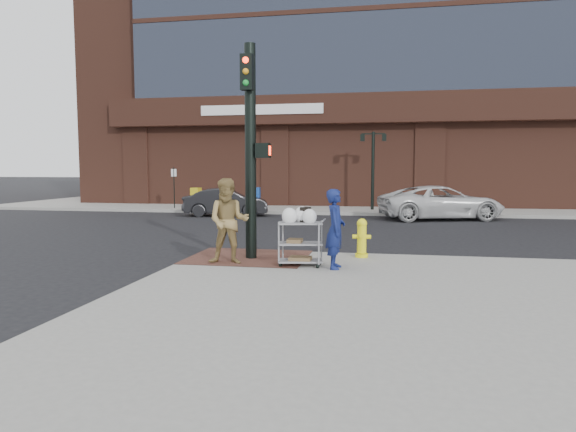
% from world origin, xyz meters
% --- Properties ---
extents(ground, '(220.00, 220.00, 0.00)m').
position_xyz_m(ground, '(0.00, 0.00, 0.00)').
color(ground, black).
rests_on(ground, ground).
extents(sidewalk_far, '(65.00, 36.00, 0.15)m').
position_xyz_m(sidewalk_far, '(12.50, 32.00, 0.07)').
color(sidewalk_far, gray).
rests_on(sidewalk_far, ground).
extents(brick_curb_ramp, '(2.80, 2.40, 0.01)m').
position_xyz_m(brick_curb_ramp, '(-0.60, 0.90, 0.16)').
color(brick_curb_ramp, brown).
rests_on(brick_curb_ramp, sidewalk_near).
extents(bank_building, '(42.00, 26.00, 28.00)m').
position_xyz_m(bank_building, '(5.00, 31.00, 14.15)').
color(bank_building, '#592F23').
rests_on(bank_building, sidewalk_far).
extents(lamp_post, '(1.32, 0.22, 4.00)m').
position_xyz_m(lamp_post, '(2.00, 16.00, 2.62)').
color(lamp_post, black).
rests_on(lamp_post, sidewalk_far).
extents(parking_sign, '(0.05, 0.05, 2.20)m').
position_xyz_m(parking_sign, '(-8.50, 15.00, 1.25)').
color(parking_sign, black).
rests_on(parking_sign, sidewalk_far).
extents(traffic_signal_pole, '(0.61, 0.51, 5.00)m').
position_xyz_m(traffic_signal_pole, '(-0.48, 0.77, 2.83)').
color(traffic_signal_pole, black).
rests_on(traffic_signal_pole, sidewalk_near).
extents(woman_blue, '(0.42, 0.63, 1.70)m').
position_xyz_m(woman_blue, '(1.59, -0.09, 1.00)').
color(woman_blue, navy).
rests_on(woman_blue, sidewalk_near).
extents(pedestrian_tan, '(1.03, 0.85, 1.92)m').
position_xyz_m(pedestrian_tan, '(-0.81, 0.02, 1.11)').
color(pedestrian_tan, olive).
rests_on(pedestrian_tan, sidewalk_near).
extents(sedan_dark, '(4.24, 2.24, 1.33)m').
position_xyz_m(sedan_dark, '(-4.88, 12.70, 0.66)').
color(sedan_dark, black).
rests_on(sedan_dark, ground).
extents(minivan_white, '(5.94, 3.98, 1.51)m').
position_xyz_m(minivan_white, '(5.10, 12.83, 0.76)').
color(minivan_white, silver).
rests_on(minivan_white, ground).
extents(utility_cart, '(1.02, 0.70, 1.30)m').
position_xyz_m(utility_cart, '(0.81, 0.06, 0.74)').
color(utility_cart, gray).
rests_on(utility_cart, sidewalk_near).
extents(fire_hydrant, '(0.44, 0.31, 0.94)m').
position_xyz_m(fire_hydrant, '(2.08, 1.43, 0.63)').
color(fire_hydrant, '#FFF515').
rests_on(fire_hydrant, sidewalk_near).
extents(newsbox_red, '(0.53, 0.51, 1.02)m').
position_xyz_m(newsbox_red, '(-5.87, 14.95, 0.66)').
color(newsbox_red, '#B8152C').
rests_on(newsbox_red, sidewalk_far).
extents(newsbox_yellow, '(0.51, 0.47, 1.11)m').
position_xyz_m(newsbox_yellow, '(-7.22, 14.86, 0.70)').
color(newsbox_yellow, gold).
rests_on(newsbox_yellow, sidewalk_far).
extents(newsbox_blue, '(0.51, 0.47, 1.13)m').
position_xyz_m(newsbox_blue, '(-4.11, 15.43, 0.72)').
color(newsbox_blue, '#164092').
rests_on(newsbox_blue, sidewalk_far).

